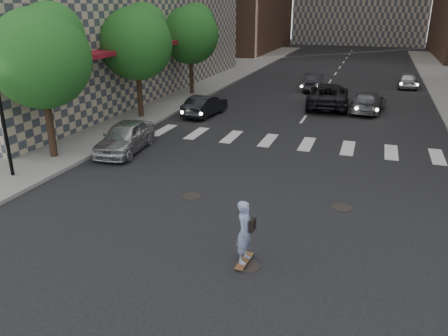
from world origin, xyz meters
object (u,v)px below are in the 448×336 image
(traffic_car_b, at_px, (368,102))
(tree_a, at_px, (43,54))
(silver_sedan, at_px, (125,137))
(tree_b, at_px, (138,40))
(traffic_car_e, at_px, (313,81))
(lamppost, at_px, (1,107))
(tree_c, at_px, (192,32))
(traffic_car_a, at_px, (205,105))
(skateboarder, at_px, (245,232))
(traffic_car_d, at_px, (408,80))
(traffic_car_c, at_px, (328,95))

(traffic_car_b, bearing_deg, tree_a, 55.33)
(silver_sedan, bearing_deg, tree_a, -149.49)
(tree_b, height_order, traffic_car_e, tree_b)
(lamppost, height_order, traffic_car_e, lamppost)
(tree_c, bearing_deg, silver_sedan, -80.14)
(lamppost, xyz_separation_m, traffic_car_a, (3.45, 12.50, -2.29))
(skateboarder, bearing_deg, traffic_car_b, 87.23)
(traffic_car_a, bearing_deg, traffic_car_d, -123.97)
(silver_sedan, relative_size, traffic_car_a, 1.08)
(tree_a, distance_m, traffic_car_e, 22.90)
(silver_sedan, bearing_deg, traffic_car_b, 42.52)
(lamppost, bearing_deg, traffic_car_a, 74.58)
(traffic_car_b, relative_size, traffic_car_d, 1.17)
(tree_c, bearing_deg, traffic_car_d, 28.41)
(tree_a, relative_size, traffic_car_a, 1.68)
(traffic_car_d, relative_size, traffic_car_e, 0.88)
(skateboarder, bearing_deg, tree_c, 120.50)
(tree_a, xyz_separation_m, traffic_car_d, (15.95, 24.63, -3.99))
(silver_sedan, bearing_deg, tree_c, 92.92)
(tree_b, bearing_deg, traffic_car_b, 25.66)
(lamppost, bearing_deg, silver_sedan, 61.03)
(skateboarder, height_order, silver_sedan, skateboarder)
(tree_c, height_order, traffic_car_b, tree_c)
(silver_sedan, height_order, traffic_car_a, silver_sedan)
(skateboarder, xyz_separation_m, traffic_car_e, (-1.96, 26.42, -0.25))
(lamppost, bearing_deg, traffic_car_c, 59.07)
(traffic_car_d, distance_m, traffic_car_e, 8.27)
(tree_a, relative_size, traffic_car_b, 1.47)
(lamppost, distance_m, traffic_car_d, 31.70)
(silver_sedan, bearing_deg, traffic_car_a, 76.29)
(tree_c, xyz_separation_m, traffic_car_c, (10.44, -1.14, -3.85))
(tree_c, relative_size, silver_sedan, 1.56)
(tree_c, xyz_separation_m, traffic_car_b, (13.05, -1.73, -3.99))
(lamppost, xyz_separation_m, tree_c, (0.05, 18.64, 1.71))
(tree_c, bearing_deg, tree_b, -90.00)
(tree_a, distance_m, traffic_car_b, 19.75)
(traffic_car_c, relative_size, traffic_car_d, 1.50)
(traffic_car_a, height_order, traffic_car_b, traffic_car_b)
(tree_a, relative_size, traffic_car_c, 1.15)
(tree_a, xyz_separation_m, tree_c, (0.00, 16.00, 0.00))
(skateboarder, distance_m, silver_sedan, 10.99)
(skateboarder, height_order, traffic_car_b, skateboarder)
(skateboarder, bearing_deg, traffic_car_c, 94.73)
(traffic_car_a, bearing_deg, tree_b, 35.11)
(traffic_car_b, xyz_separation_m, traffic_car_c, (-2.61, 0.59, 0.15))
(tree_a, relative_size, tree_c, 1.00)
(tree_a, height_order, traffic_car_d, tree_a)
(traffic_car_d, xyz_separation_m, traffic_car_e, (-7.36, -3.77, 0.06))
(traffic_car_b, bearing_deg, traffic_car_c, -5.01)
(silver_sedan, bearing_deg, traffic_car_c, 51.47)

